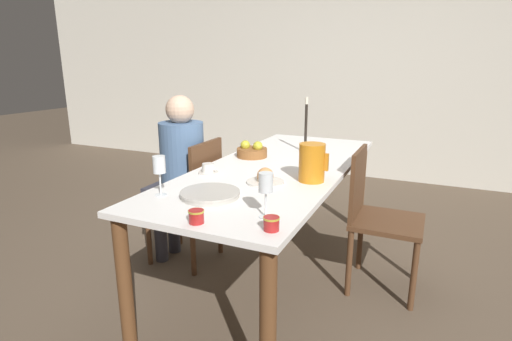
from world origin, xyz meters
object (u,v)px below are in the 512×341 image
Objects in this scene: red_pitcher at (312,162)px; teacup_near_person at (208,169)px; wine_glass_water at (159,167)px; wine_glass_juice at (266,185)px; serving_tray at (210,194)px; candlestick_tall at (306,130)px; chair_person_side at (192,197)px; fruit_bowl at (252,151)px; jam_jar_red at (271,223)px; chair_opposite at (376,215)px; person_seated at (179,165)px; jam_jar_amber at (196,216)px; bread_plate at (265,178)px.

red_pitcher is 0.62m from teacup_near_person.
wine_glass_juice is (0.59, -0.05, -0.01)m from wine_glass_water.
candlestick_tall is at bearing 84.31° from serving_tray.
chair_person_side reaches higher than fruit_bowl.
serving_tray is 0.49m from jam_jar_red.
fruit_bowl is (-0.55, 0.40, -0.07)m from red_pitcher.
jam_jar_red is (-0.27, -1.08, 0.31)m from chair_opposite.
wine_glass_juice is (0.98, -0.76, 0.20)m from person_seated.
red_pitcher is (0.91, -0.18, 0.39)m from chair_person_side.
candlestick_tall reaches higher than wine_glass_water.
chair_opposite reaches higher than jam_jar_amber.
teacup_near_person is 0.41× the size of serving_tray.
serving_tray is (-0.70, -0.83, 0.30)m from chair_opposite.
person_seated is 0.52m from fruit_bowl.
candlestick_tall is (0.74, 0.54, 0.22)m from person_seated.
red_pitcher is 1.74× the size of teacup_near_person.
red_pitcher is 0.72m from jam_jar_red.
bread_plate is (-0.20, 0.46, -0.12)m from wine_glass_juice.
serving_tray is 0.33m from jam_jar_amber.
teacup_near_person is at bearing 173.03° from bread_plate.
wine_glass_juice reaches higher than bread_plate.
candlestick_tall is at bearing -54.06° from person_seated.
red_pitcher is at bearing -41.42° from chair_opposite.
red_pitcher is 0.60m from wine_glass_juice.
red_pitcher reaches higher than wine_glass_water.
wine_glass_juice reaches higher than jam_jar_amber.
wine_glass_juice is 1.13m from fruit_bowl.
chair_person_side reaches higher than jam_jar_amber.
fruit_bowl is (-0.18, 0.86, 0.02)m from serving_tray.
chair_person_side is 0.53m from fruit_bowl.
teacup_near_person is 0.57× the size of fruit_bowl.
bread_plate is (-0.54, -0.51, 0.31)m from chair_opposite.
wine_glass_water reaches higher than wine_glass_juice.
serving_tray is at bearing -140.01° from chair_person_side.
chair_opposite is at bearing -29.85° from candlestick_tall.
person_seated is 18.03× the size of jam_jar_amber.
red_pitcher reaches higher than bread_plate.
person_seated reaches higher than teacup_near_person.
candlestick_tall is at bearing -51.73° from chair_person_side.
wine_glass_water reaches higher than chair_opposite.
person_seated is 1.20m from jam_jar_amber.
jam_jar_amber is 1.20m from fruit_bowl.
bread_plate is 3.10× the size of jam_jar_amber.
fruit_bowl is at bearing 144.21° from red_pitcher.
wine_glass_juice is at bearing 36.60° from jam_jar_amber.
chair_opposite reaches higher than teacup_near_person.
jam_jar_red reaches higher than serving_tray.
serving_tray is at bearing -95.69° from candlestick_tall.
chair_opposite is at bearing 26.42° from teacup_near_person.
person_seated is 2.99× the size of candlestick_tall.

